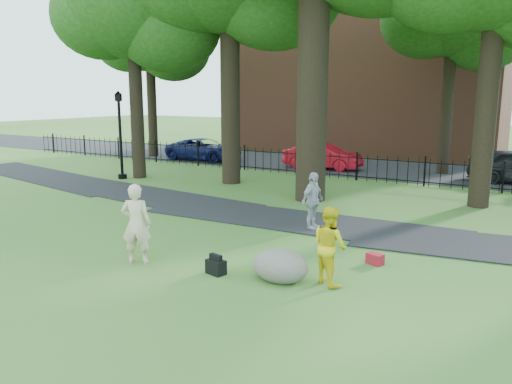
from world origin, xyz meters
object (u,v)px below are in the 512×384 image
Objects in this scene: boulder at (280,263)px; lamppost at (120,136)px; man at (330,245)px; red_sedan at (323,156)px; woman at (136,224)px.

boulder is 0.31× the size of lamppost.
man is 16.19m from red_sedan.
woman is 16.06m from red_sedan.
woman is 0.47× the size of lamppost.
man is 1.12m from boulder.
red_sedan is at bearing 110.16° from boulder.
boulder is (3.36, 0.74, -0.57)m from woman.
man is 0.40× the size of red_sedan.
man is 0.41× the size of lamppost.
man is at bearing -51.01° from lamppost.
red_sedan is at bearing 25.73° from lamppost.
man reaches higher than boulder.
lamppost is at bearing -71.15° from woman.
lamppost reaches higher than red_sedan.
lamppost reaches higher than woman.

